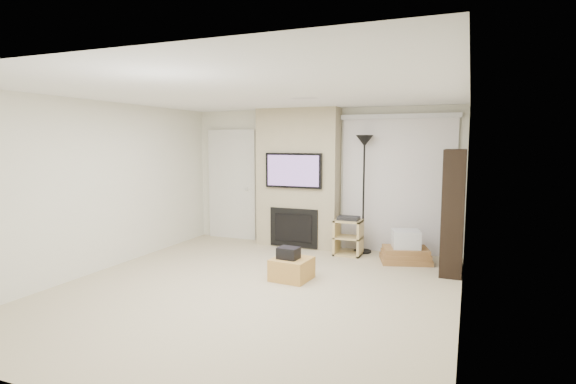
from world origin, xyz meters
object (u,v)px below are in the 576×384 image
at_px(box_stack, 406,250).
at_px(bookshelf, 453,211).
at_px(floor_lamp, 364,160).
at_px(ottoman, 292,269).
at_px(av_stand, 348,235).

distance_m(box_stack, bookshelf, 1.04).
bearing_deg(box_stack, floor_lamp, 154.40).
bearing_deg(bookshelf, box_stack, 156.37).
distance_m(ottoman, floor_lamp, 2.45).
xyz_separation_m(box_stack, bookshelf, (0.70, -0.31, 0.71)).
relative_size(av_stand, box_stack, 0.74).
relative_size(av_stand, bookshelf, 0.37).
bearing_deg(floor_lamp, ottoman, -106.69).
bearing_deg(floor_lamp, box_stack, -25.60).
bearing_deg(box_stack, bookshelf, -23.63).
distance_m(ottoman, av_stand, 1.68).
relative_size(floor_lamp, box_stack, 2.26).
xyz_separation_m(floor_lamp, bookshelf, (1.47, -0.68, -0.69)).
height_order(ottoman, box_stack, box_stack).
distance_m(ottoman, box_stack, 2.03).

